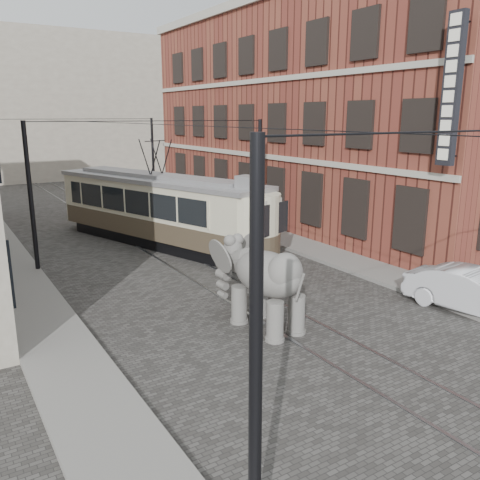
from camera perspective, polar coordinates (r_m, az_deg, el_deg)
ground at (r=18.34m, az=-0.92°, el=-5.70°), size 120.00×120.00×0.00m
tram_rails at (r=18.33m, az=-0.92°, el=-5.67°), size 1.54×80.00×0.02m
sidewalk_right at (r=21.84m, az=12.74°, el=-2.59°), size 2.00×60.00×0.15m
sidewalk_left at (r=16.21m, az=-21.33°, el=-9.14°), size 2.00×60.00×0.15m
brick_building at (r=31.00m, az=8.27°, el=13.53°), size 8.00×26.00×12.00m
distant_block at (r=55.55m, az=-23.27°, el=13.75°), size 28.00×10.00×14.00m
catenary at (r=21.86m, az=-8.16°, el=5.49°), size 11.00×30.20×6.00m
tram at (r=24.58m, az=-9.41°, el=5.28°), size 6.51×12.95×5.07m
elephant at (r=14.79m, az=3.14°, el=-5.30°), size 2.77×4.47×2.60m
parked_car at (r=17.78m, az=24.94°, el=-5.33°), size 2.25×4.42×1.39m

